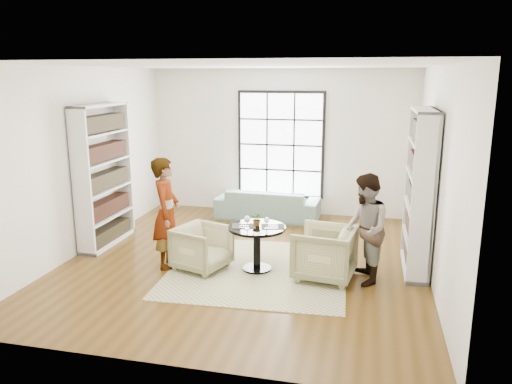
% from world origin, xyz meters
% --- Properties ---
extents(ground, '(6.00, 6.00, 0.00)m').
position_xyz_m(ground, '(0.00, 0.00, 0.00)').
color(ground, '#563814').
extents(room_shell, '(6.00, 6.01, 6.00)m').
position_xyz_m(room_shell, '(0.00, 0.54, 1.26)').
color(room_shell, silver).
rests_on(room_shell, ground).
extents(rug, '(2.74, 2.74, 0.01)m').
position_xyz_m(rug, '(0.27, -0.33, 0.01)').
color(rug, '#B6B088').
rests_on(rug, ground).
extents(pedestal_table, '(0.85, 0.85, 0.68)m').
position_xyz_m(pedestal_table, '(0.25, -0.32, 0.50)').
color(pedestal_table, black).
rests_on(pedestal_table, ground).
extents(sofa, '(2.10, 0.88, 0.61)m').
position_xyz_m(sofa, '(-0.16, 2.45, 0.30)').
color(sofa, gray).
rests_on(sofa, ground).
extents(armchair_left, '(0.92, 0.91, 0.67)m').
position_xyz_m(armchair_left, '(-0.56, -0.47, 0.33)').
color(armchair_left, tan).
rests_on(armchair_left, ground).
extents(armchair_right, '(0.94, 0.92, 0.76)m').
position_xyz_m(armchair_right, '(1.26, -0.40, 0.38)').
color(armchair_right, tan).
rests_on(armchair_right, ground).
extents(person_left, '(0.52, 0.68, 1.69)m').
position_xyz_m(person_left, '(-1.11, -0.47, 0.84)').
color(person_left, gray).
rests_on(person_left, ground).
extents(person_right, '(0.73, 0.86, 1.56)m').
position_xyz_m(person_right, '(1.81, -0.40, 0.78)').
color(person_right, gray).
rests_on(person_right, ground).
extents(placemat_left, '(0.39, 0.33, 0.01)m').
position_xyz_m(placemat_left, '(0.06, -0.35, 0.69)').
color(placemat_left, black).
rests_on(placemat_left, pedestal_table).
extents(placemat_right, '(0.39, 0.33, 0.01)m').
position_xyz_m(placemat_right, '(0.48, -0.28, 0.69)').
color(placemat_right, black).
rests_on(placemat_right, pedestal_table).
extents(cutlery_left, '(0.19, 0.25, 0.01)m').
position_xyz_m(cutlery_left, '(0.06, -0.35, 0.69)').
color(cutlery_left, silver).
rests_on(cutlery_left, placemat_left).
extents(cutlery_right, '(0.19, 0.25, 0.01)m').
position_xyz_m(cutlery_right, '(0.48, -0.28, 0.69)').
color(cutlery_right, silver).
rests_on(cutlery_right, placemat_right).
extents(wine_glass_left, '(0.09, 0.09, 0.20)m').
position_xyz_m(wine_glass_left, '(0.14, -0.48, 0.83)').
color(wine_glass_left, silver).
rests_on(wine_glass_left, pedestal_table).
extents(wine_glass_right, '(0.08, 0.08, 0.17)m').
position_xyz_m(wine_glass_right, '(0.41, -0.39, 0.81)').
color(wine_glass_right, silver).
rests_on(wine_glass_right, pedestal_table).
extents(flower_centerpiece, '(0.22, 0.20, 0.20)m').
position_xyz_m(flower_centerpiece, '(0.25, -0.28, 0.78)').
color(flower_centerpiece, gray).
rests_on(flower_centerpiece, pedestal_table).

